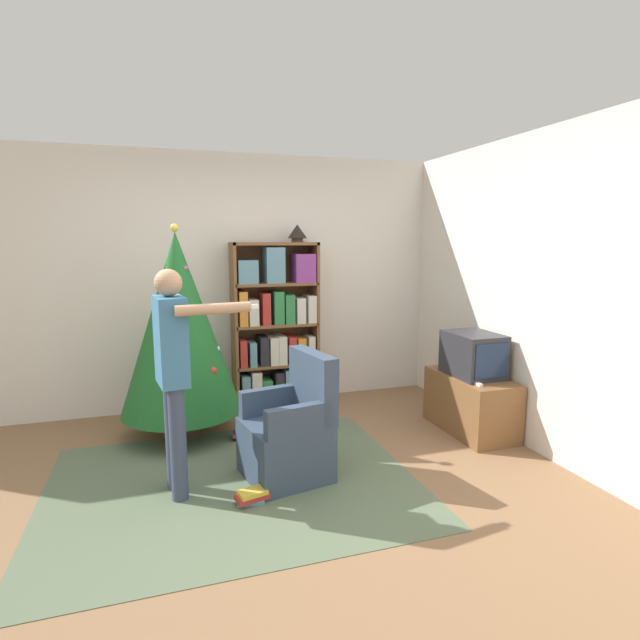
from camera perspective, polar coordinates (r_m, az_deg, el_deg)
name	(u,v)px	position (r m, az deg, el deg)	size (l,w,h in m)	color
ground_plane	(284,495)	(3.64, -4.14, -19.31)	(14.00, 14.00, 0.00)	#846042
wall_back	(234,282)	(5.30, -9.77, 4.30)	(8.00, 0.10, 2.60)	silver
wall_right	(557,296)	(4.31, 25.42, 2.48)	(0.10, 8.00, 2.60)	silver
area_rug	(234,484)	(3.81, -9.83, -17.98)	(2.57, 2.05, 0.01)	#56664C
bookshelf	(275,329)	(5.19, -5.11, -1.02)	(0.88, 0.33, 1.71)	brown
tv_stand	(471,403)	(4.81, 16.83, -9.10)	(0.46, 0.89, 0.52)	brown
television	(473,354)	(4.69, 17.10, -3.79)	(0.39, 0.53, 0.39)	#28282D
game_remote	(477,384)	(4.44, 17.49, -6.94)	(0.04, 0.12, 0.02)	white
christmas_tree	(179,324)	(4.52, -15.82, -0.48)	(1.05, 1.05, 1.87)	#4C3323
armchair	(290,434)	(3.76, -3.41, -12.88)	(0.67, 0.66, 0.92)	#334256
standing_person	(174,365)	(3.46, -16.39, -4.92)	(0.67, 0.47, 1.55)	#38425B
table_lamp	(297,232)	(5.18, -2.61, 10.00)	(0.20, 0.20, 0.18)	#473828
book_pile_near_tree	(245,433)	(4.56, -8.62, -12.64)	(0.21, 0.18, 0.11)	#232328
book_pile_by_chair	(252,497)	(3.54, -7.79, -19.37)	(0.24, 0.17, 0.09)	#5B899E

